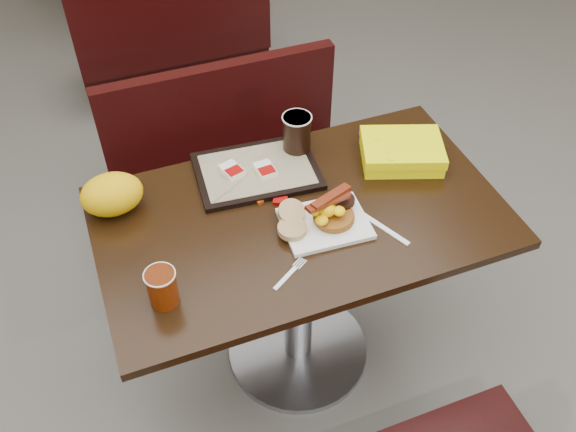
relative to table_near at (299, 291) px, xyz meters
name	(u,v)px	position (x,y,z in m)	size (l,w,h in m)	color
floor	(298,351)	(0.00, 0.00, -0.38)	(6.00, 7.00, 0.01)	slate
table_near	(299,291)	(0.00, 0.00, 0.00)	(1.20, 0.70, 0.75)	black
bench_near_n	(236,167)	(0.00, 0.70, -0.02)	(1.00, 0.46, 0.72)	black
bench_far_s	(169,30)	(0.00, 1.90, -0.02)	(1.00, 0.46, 0.72)	black
platter	(325,223)	(0.05, -0.07, 0.38)	(0.25, 0.19, 0.01)	white
pancake_stack	(334,216)	(0.08, -0.07, 0.40)	(0.12, 0.12, 0.02)	#885A16
sausage_patty	(342,200)	(0.12, -0.03, 0.42)	(0.07, 0.07, 0.01)	black
scrambled_eggs	(327,211)	(0.05, -0.07, 0.44)	(0.08, 0.07, 0.04)	#FFE105
bacon_strips	(328,201)	(0.06, -0.06, 0.47)	(0.15, 0.07, 0.01)	#410D04
muffin_bottom	(292,229)	(-0.05, -0.07, 0.40)	(0.08, 0.08, 0.02)	tan
muffin_top	(292,212)	(-0.04, -0.02, 0.41)	(0.08, 0.08, 0.02)	tan
coffee_cup_near	(162,288)	(-0.45, -0.17, 0.43)	(0.08, 0.08, 0.11)	#9C2F05
fork	(285,278)	(-0.13, -0.22, 0.38)	(0.13, 0.02, 0.00)	white
knife	(383,228)	(0.20, -0.14, 0.38)	(0.19, 0.02, 0.00)	white
condiment_syrup	(261,198)	(-0.09, 0.10, 0.38)	(0.04, 0.03, 0.01)	#AF3707
condiment_ketchup	(280,200)	(-0.04, 0.07, 0.38)	(0.04, 0.03, 0.01)	#8C0504
tray	(257,171)	(-0.06, 0.22, 0.38)	(0.38, 0.27, 0.02)	black
hashbrown_sleeve_left	(232,171)	(-0.14, 0.23, 0.40)	(0.05, 0.07, 0.02)	silver
hashbrown_sleeve_right	(265,170)	(-0.04, 0.19, 0.40)	(0.05, 0.07, 0.02)	silver
coffee_cup_far	(297,133)	(0.09, 0.27, 0.45)	(0.09, 0.09, 0.12)	black
clamshell	(402,152)	(0.39, 0.11, 0.41)	(0.25, 0.19, 0.07)	#FBF604
paper_bag	(112,194)	(-0.51, 0.21, 0.44)	(0.18, 0.13, 0.13)	#F2B508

